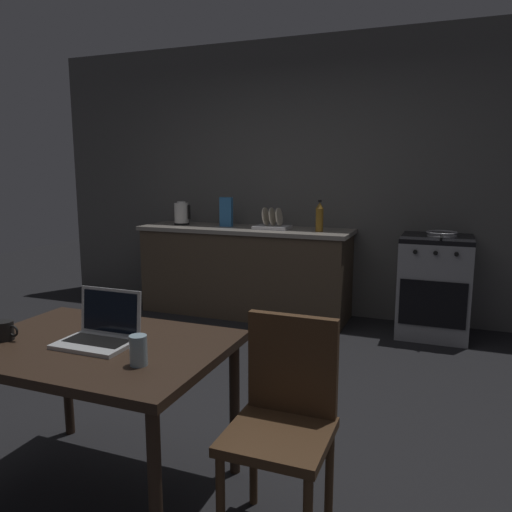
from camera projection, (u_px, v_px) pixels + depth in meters
ground_plane at (202, 408)px, 3.12m from camera, size 12.00×12.00×0.00m
back_wall at (337, 179)px, 4.97m from camera, size 6.40×0.10×2.75m
kitchen_counter at (245, 271)px, 5.11m from camera, size 2.16×0.64×0.89m
stove_oven at (434, 286)px, 4.45m from camera, size 0.60×0.62×0.89m
dining_table at (98, 359)px, 2.22m from camera, size 1.14×0.82×0.72m
chair at (284, 412)px, 2.01m from camera, size 0.40×0.40×0.89m
laptop at (100, 333)px, 2.20m from camera, size 0.32×0.24×0.23m
electric_kettle at (182, 214)px, 5.27m from camera, size 0.18×0.16×0.25m
bottle at (319, 217)px, 4.68m from camera, size 0.07×0.07×0.30m
frying_pan at (442, 234)px, 4.34m from camera, size 0.26×0.44×0.05m
coffee_mug at (5, 331)px, 2.24m from camera, size 0.12×0.08×0.09m
drinking_glass at (138, 350)px, 1.95m from camera, size 0.07×0.07×0.12m
cereal_box at (226, 212)px, 5.10m from camera, size 0.13×0.05×0.30m
dish_rack at (272, 224)px, 4.92m from camera, size 0.34×0.26×0.21m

